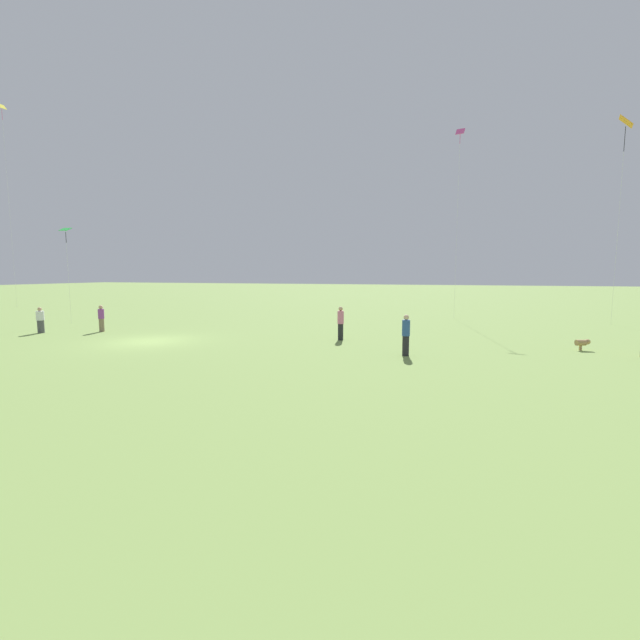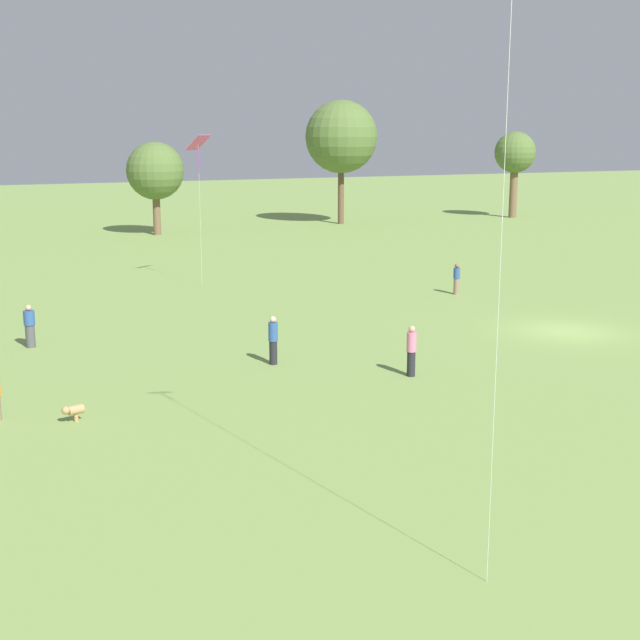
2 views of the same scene
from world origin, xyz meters
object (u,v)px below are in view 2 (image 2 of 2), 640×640
at_px(person_5, 411,351).
at_px(person_0, 30,327).
at_px(kite_5, 198,145).
at_px(person_1, 273,340).
at_px(dog_0, 73,410).
at_px(person_2, 457,279).

bearing_deg(person_5, person_0, -37.35).
distance_m(person_5, kite_5, 22.62).
bearing_deg(kite_5, person_1, 88.68).
bearing_deg(dog_0, person_1, -80.00).
height_order(person_0, person_1, person_1).
bearing_deg(person_2, dog_0, -5.18).
xyz_separation_m(person_1, person_2, (14.19, 9.73, -0.10)).
bearing_deg(person_1, kite_5, -164.28).
distance_m(person_1, person_5, 5.31).
xyz_separation_m(person_5, dog_0, (-11.95, -0.41, -0.57)).
bearing_deg(kite_5, person_0, 53.75).
height_order(person_0, person_2, person_0).
relative_size(person_2, kite_5, 0.20).
relative_size(person_1, dog_0, 2.69).
relative_size(person_0, person_2, 1.05).
bearing_deg(person_0, person_5, 24.59).
xyz_separation_m(person_2, kite_5, (-11.76, 8.23, 7.00)).
xyz_separation_m(person_0, kite_5, (10.55, 11.47, 6.98)).
bearing_deg(person_0, person_1, 25.65).
xyz_separation_m(person_1, dog_0, (-7.98, -3.94, -0.57)).
distance_m(person_2, kite_5, 15.97).
bearing_deg(kite_5, dog_0, 70.95).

